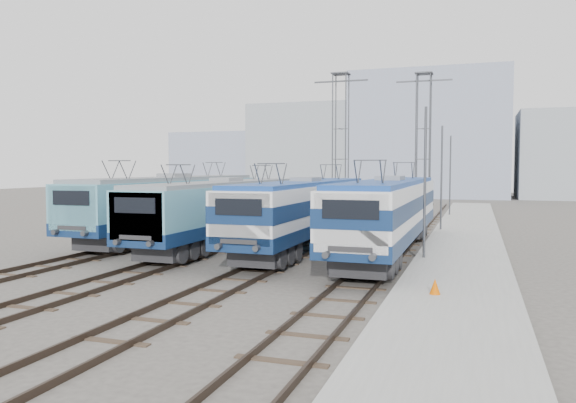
% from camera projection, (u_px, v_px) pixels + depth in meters
% --- Properties ---
extents(ground, '(160.00, 160.00, 0.00)m').
position_uv_depth(ground, '(230.00, 261.00, 25.98)').
color(ground, '#514C47').
extents(platform, '(4.00, 70.00, 0.30)m').
position_uv_depth(platform, '(464.00, 245.00, 30.27)').
color(platform, '#9E9E99').
rests_on(platform, ground).
extents(locomotive_far_left, '(2.91, 18.37, 3.46)m').
position_uv_depth(locomotive_far_left, '(172.00, 201.00, 34.09)').
color(locomotive_far_left, '#0F244B').
rests_on(locomotive_far_left, ground).
extents(locomotive_center_left, '(2.76, 17.45, 3.28)m').
position_uv_depth(locomotive_center_left, '(225.00, 207.00, 30.67)').
color(locomotive_center_left, '#0F244B').
rests_on(locomotive_center_left, ground).
extents(locomotive_center_right, '(2.79, 17.65, 3.32)m').
position_uv_depth(locomotive_center_right, '(305.00, 207.00, 29.44)').
color(locomotive_center_right, '#0F244B').
rests_on(locomotive_center_right, ground).
extents(locomotive_far_right, '(2.87, 18.13, 3.41)m').
position_uv_depth(locomotive_far_right, '(389.00, 209.00, 27.43)').
color(locomotive_far_right, '#0F244B').
rests_on(locomotive_far_right, ground).
extents(catenary_tower_west, '(4.50, 1.20, 12.00)m').
position_uv_depth(catenary_tower_west, '(341.00, 139.00, 46.37)').
color(catenary_tower_west, '#3F4247').
rests_on(catenary_tower_west, ground).
extents(catenary_tower_east, '(4.50, 1.20, 12.00)m').
position_uv_depth(catenary_tower_east, '(423.00, 139.00, 46.18)').
color(catenary_tower_east, '#3F4247').
rests_on(catenary_tower_east, ground).
extents(mast_front, '(0.12, 0.12, 7.00)m').
position_uv_depth(mast_front, '(425.00, 186.00, 24.90)').
color(mast_front, '#3F4247').
rests_on(mast_front, ground).
extents(mast_mid, '(0.12, 0.12, 7.00)m').
position_uv_depth(mast_mid, '(441.00, 180.00, 36.25)').
color(mast_mid, '#3F4247').
rests_on(mast_mid, ground).
extents(mast_rear, '(0.12, 0.12, 7.00)m').
position_uv_depth(mast_rear, '(450.00, 177.00, 47.59)').
color(mast_rear, '#3F4247').
rests_on(mast_rear, ground).
extents(safety_cone, '(0.34, 0.34, 0.50)m').
position_uv_depth(safety_cone, '(435.00, 286.00, 17.80)').
color(safety_cone, '#D75600').
rests_on(safety_cone, platform).
extents(building_west, '(18.00, 12.00, 14.00)m').
position_uv_depth(building_west, '(313.00, 150.00, 88.65)').
color(building_west, '#8D959D').
rests_on(building_west, ground).
extents(building_center, '(22.00, 14.00, 18.00)m').
position_uv_depth(building_center, '(430.00, 136.00, 82.77)').
color(building_center, '#8993AA').
rests_on(building_center, ground).
extents(building_far_west, '(14.00, 10.00, 10.00)m').
position_uv_depth(building_far_west, '(221.00, 163.00, 93.89)').
color(building_far_west, '#8993AA').
rests_on(building_far_west, ground).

